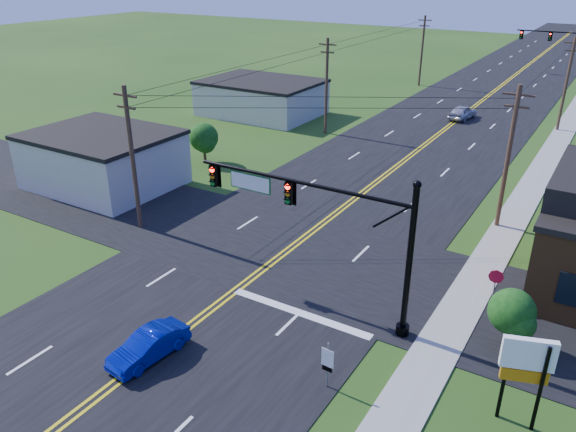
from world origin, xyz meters
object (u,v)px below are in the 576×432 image
Objects in this scene: signal_mast_far at (556,43)px; blue_car at (149,346)px; signal_mast_main at (318,218)px; stop_sign at (495,280)px; route_sign at (327,362)px.

signal_mast_far is 2.97× the size of blue_car.
signal_mast_main is 5.53× the size of stop_sign.
blue_car is (-4.21, -79.20, -3.94)m from signal_mast_far.
signal_mast_main is 6.77m from route_sign.
signal_mast_main reaches higher than stop_sign.
route_sign is (7.28, 2.34, 0.64)m from blue_car.
blue_car is 7.67m from route_sign.
signal_mast_far is 76.99m from route_sign.
route_sign is at bearing -56.95° from signal_mast_main.
stop_sign is (7.26, -67.55, -3.07)m from signal_mast_far.
stop_sign is (4.20, 9.31, 0.22)m from route_sign.
signal_mast_main is 9.21m from stop_sign.
route_sign is (3.06, -76.86, -3.29)m from signal_mast_far.
signal_mast_far reaches higher than blue_car.
route_sign reaches higher than stop_sign.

